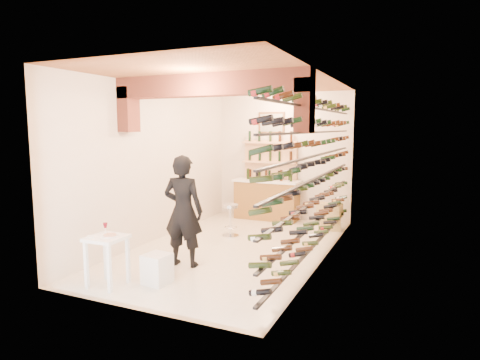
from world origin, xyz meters
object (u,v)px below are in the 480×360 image
at_px(wine_rack, 313,172).
at_px(white_stool, 157,269).
at_px(chrome_barstool, 231,218).
at_px(back_counter, 267,199).
at_px(crate_lower, 329,223).
at_px(person, 183,211).
at_px(tasting_table, 107,245).

distance_m(wine_rack, white_stool, 3.09).
bearing_deg(chrome_barstool, wine_rack, -20.86).
height_order(back_counter, crate_lower, back_counter).
xyz_separation_m(person, chrome_barstool, (-0.07, 2.01, -0.54)).
xyz_separation_m(person, crate_lower, (1.75, 3.47, -0.79)).
xyz_separation_m(wine_rack, tasting_table, (-2.43, -2.49, -0.94)).
distance_m(back_counter, chrome_barstool, 1.91).
bearing_deg(person, white_stool, 87.53).
relative_size(back_counter, white_stool, 3.77).
relative_size(wine_rack, crate_lower, 11.46).
xyz_separation_m(white_stool, person, (-0.06, 0.86, 0.72)).
height_order(wine_rack, person, wine_rack).
height_order(person, crate_lower, person).
height_order(white_stool, chrome_barstool, chrome_barstool).
distance_m(wine_rack, crate_lower, 2.61).
bearing_deg(wine_rack, person, -146.03).
distance_m(back_counter, white_stool, 4.79).
relative_size(chrome_barstool, crate_lower, 1.41).
bearing_deg(back_counter, tasting_table, -96.67).
bearing_deg(person, chrome_barstool, -94.72).
relative_size(tasting_table, crate_lower, 1.82).
xyz_separation_m(tasting_table, chrome_barstool, (0.48, 3.24, -0.21)).
bearing_deg(chrome_barstool, white_stool, -87.28).
relative_size(tasting_table, white_stool, 2.01).
distance_m(wine_rack, back_counter, 3.38).
xyz_separation_m(wine_rack, chrome_barstool, (-1.95, 0.74, -1.14)).
bearing_deg(crate_lower, person, -116.75).
bearing_deg(white_stool, tasting_table, -149.55).
height_order(wine_rack, crate_lower, wine_rack).
bearing_deg(tasting_table, wine_rack, 44.31).
xyz_separation_m(tasting_table, white_stool, (0.62, 0.36, -0.39)).
bearing_deg(wine_rack, white_stool, -130.41).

